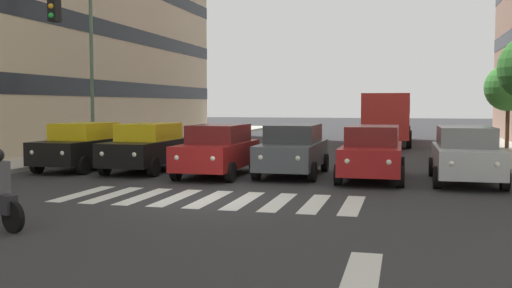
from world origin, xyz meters
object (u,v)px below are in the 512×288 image
(street_lamp_right, at_px, (103,47))
(car_5, at_px, (83,146))
(street_tree_2, at_px, (509,88))
(car_0, at_px, (466,154))
(car_3, at_px, (218,150))
(car_1, at_px, (372,152))
(car_4, at_px, (148,147))
(bus_behind_traffic, at_px, (388,113))
(car_2, at_px, (293,149))

(street_lamp_right, bearing_deg, car_5, 110.48)
(street_lamp_right, bearing_deg, street_tree_2, -155.52)
(car_0, bearing_deg, street_tree_2, -103.98)
(car_0, relative_size, street_lamp_right, 0.56)
(car_3, distance_m, street_lamp_right, 9.78)
(car_0, distance_m, street_tree_2, 14.03)
(car_5, bearing_deg, street_tree_2, -142.00)
(car_1, bearing_deg, car_3, 2.13)
(car_0, relative_size, car_3, 1.00)
(car_4, relative_size, street_lamp_right, 0.56)
(car_4, height_order, bus_behind_traffic, bus_behind_traffic)
(car_1, xyz_separation_m, car_2, (2.66, -0.52, 0.00))
(car_2, height_order, car_5, same)
(car_1, distance_m, car_4, 7.97)
(car_3, bearing_deg, car_2, -163.71)
(street_lamp_right, distance_m, street_tree_2, 20.31)
(car_1, bearing_deg, street_tree_2, -114.62)
(car_4, bearing_deg, car_3, 167.50)
(car_1, height_order, car_5, same)
(car_3, distance_m, car_5, 5.47)
(car_2, bearing_deg, car_4, 0.84)
(car_0, height_order, bus_behind_traffic, bus_behind_traffic)
(car_0, height_order, car_4, same)
(bus_behind_traffic, bearing_deg, car_5, 58.51)
(car_3, relative_size, car_4, 1.00)
(car_4, xyz_separation_m, street_tree_2, (-14.11, -12.98, 2.37))
(car_2, relative_size, car_5, 1.00)
(car_0, bearing_deg, car_1, 0.12)
(car_5, height_order, bus_behind_traffic, bus_behind_traffic)
(car_5, relative_size, street_tree_2, 1.03)
(car_1, relative_size, bus_behind_traffic, 0.42)
(car_2, relative_size, bus_behind_traffic, 0.42)
(car_1, distance_m, car_5, 10.54)
(bus_behind_traffic, distance_m, street_lamp_right, 17.82)
(bus_behind_traffic, bearing_deg, car_4, 65.09)
(car_0, relative_size, street_tree_2, 1.03)
(car_3, bearing_deg, car_5, -6.09)
(car_1, distance_m, street_tree_2, 14.96)
(car_2, relative_size, street_lamp_right, 0.56)
(car_4, distance_m, car_5, 2.57)
(car_4, bearing_deg, car_2, -179.16)
(car_2, height_order, street_lamp_right, street_lamp_right)
(car_5, bearing_deg, bus_behind_traffic, -121.49)
(car_3, xyz_separation_m, street_lamp_right, (7.17, -5.23, 4.11))
(car_4, distance_m, street_tree_2, 19.32)
(car_2, xyz_separation_m, street_lamp_right, (9.61, -4.52, 4.11))
(bus_behind_traffic, relative_size, street_tree_2, 2.43)
(car_4, relative_size, street_tree_2, 1.03)
(street_tree_2, bearing_deg, car_3, 50.44)
(car_2, bearing_deg, car_0, 174.61)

